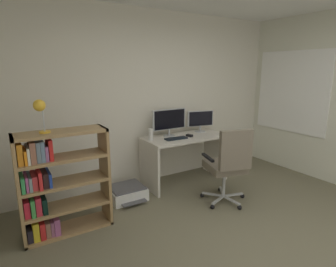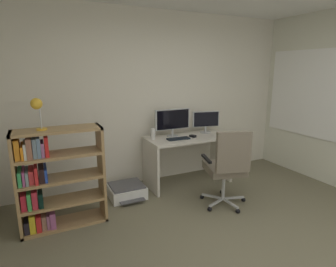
% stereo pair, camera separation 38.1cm
% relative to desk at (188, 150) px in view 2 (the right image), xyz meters
% --- Properties ---
extents(ground_plane, '(4.71, 4.66, 0.02)m').
position_rel_desk_xyz_m(ground_plane, '(-0.38, -1.95, -0.56)').
color(ground_plane, '#6C664F').
rests_on(ground_plane, ground).
extents(wall_back, '(4.71, 0.10, 2.66)m').
position_rel_desk_xyz_m(wall_back, '(-0.38, 0.43, 0.78)').
color(wall_back, silver).
rests_on(wall_back, ground).
extents(window_pane, '(0.01, 1.28, 1.32)m').
position_rel_desk_xyz_m(window_pane, '(1.97, -0.42, 0.85)').
color(window_pane, white).
extents(window_frame, '(0.02, 1.36, 1.40)m').
position_rel_desk_xyz_m(window_frame, '(1.96, -0.42, 0.85)').
color(window_frame, white).
extents(desk, '(1.32, 0.62, 0.76)m').
position_rel_desk_xyz_m(desk, '(0.00, 0.00, 0.00)').
color(desk, silver).
rests_on(desk, ground).
extents(monitor_main, '(0.58, 0.18, 0.43)m').
position_rel_desk_xyz_m(monitor_main, '(-0.21, 0.13, 0.47)').
color(monitor_main, '#B2B5B7').
rests_on(monitor_main, desk).
extents(monitor_secondary, '(0.45, 0.18, 0.35)m').
position_rel_desk_xyz_m(monitor_secondary, '(0.40, 0.13, 0.42)').
color(monitor_secondary, '#B2B5B7').
rests_on(monitor_secondary, desk).
extents(keyboard, '(0.35, 0.15, 0.02)m').
position_rel_desk_xyz_m(keyboard, '(-0.22, -0.08, 0.22)').
color(keyboard, black).
rests_on(keyboard, desk).
extents(computer_mouse, '(0.09, 0.11, 0.03)m').
position_rel_desk_xyz_m(computer_mouse, '(0.05, -0.05, 0.23)').
color(computer_mouse, black).
rests_on(computer_mouse, desk).
extents(desktop_speaker, '(0.07, 0.07, 0.17)m').
position_rel_desk_xyz_m(desktop_speaker, '(-0.56, 0.08, 0.30)').
color(desktop_speaker, silver).
rests_on(desktop_speaker, desk).
extents(office_chair, '(0.63, 0.64, 1.06)m').
position_rel_desk_xyz_m(office_chair, '(0.05, -0.93, 0.04)').
color(office_chair, '#B7BABC').
rests_on(office_chair, ground).
extents(bookshelf, '(0.94, 0.33, 1.15)m').
position_rel_desk_xyz_m(bookshelf, '(-2.03, -0.45, 0.02)').
color(bookshelf, '#9C794C').
rests_on(bookshelf, ground).
extents(desk_lamp, '(0.14, 0.12, 0.34)m').
position_rel_desk_xyz_m(desk_lamp, '(-2.09, -0.45, 0.86)').
color(desk_lamp, gold).
rests_on(desk_lamp, bookshelf).
extents(printer, '(0.49, 0.52, 0.19)m').
position_rel_desk_xyz_m(printer, '(-1.05, -0.08, -0.45)').
color(printer, white).
rests_on(printer, ground).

